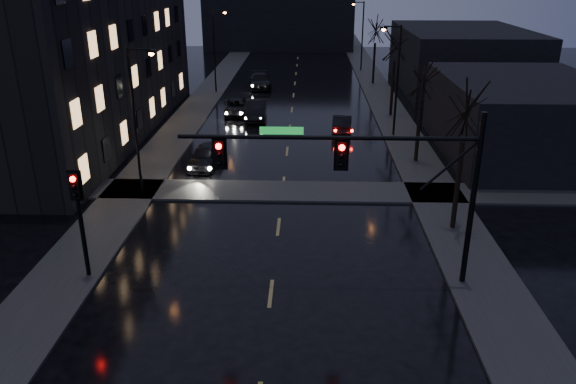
# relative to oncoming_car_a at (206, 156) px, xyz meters

# --- Properties ---
(sidewalk_left) EXTENTS (3.00, 140.00, 0.12)m
(sidewalk_left) POSITION_rel_oncoming_car_a_xyz_m (-3.49, 12.31, -0.65)
(sidewalk_left) COLOR #2D2D2B
(sidewalk_left) RESTS_ON ground
(sidewalk_right) EXTENTS (3.00, 140.00, 0.12)m
(sidewalk_right) POSITION_rel_oncoming_car_a_xyz_m (13.51, 12.31, -0.65)
(sidewalk_right) COLOR #2D2D2B
(sidewalk_right) RESTS_ON ground
(sidewalk_cross) EXTENTS (40.00, 3.00, 0.12)m
(sidewalk_cross) POSITION_rel_oncoming_car_a_xyz_m (5.01, -4.19, -0.65)
(sidewalk_cross) COLOR #2D2D2B
(sidewalk_cross) RESTS_ON ground
(apartment_block) EXTENTS (12.00, 30.00, 12.00)m
(apartment_block) POSITION_rel_oncoming_car_a_xyz_m (-11.49, 7.31, 5.29)
(apartment_block) COLOR black
(apartment_block) RESTS_ON ground
(commercial_right_near) EXTENTS (10.00, 14.00, 5.00)m
(commercial_right_near) POSITION_rel_oncoming_car_a_xyz_m (20.51, 3.31, 1.79)
(commercial_right_near) COLOR black
(commercial_right_near) RESTS_ON ground
(commercial_right_far) EXTENTS (12.00, 18.00, 6.00)m
(commercial_right_far) POSITION_rel_oncoming_car_a_xyz_m (22.01, 25.31, 2.29)
(commercial_right_far) COLOR black
(commercial_right_far) RESTS_ON ground
(far_block) EXTENTS (22.00, 10.00, 8.00)m
(far_block) POSITION_rel_oncoming_car_a_xyz_m (2.01, 55.31, 3.29)
(far_block) COLOR black
(far_block) RESTS_ON ground
(signal_mast) EXTENTS (11.11, 0.41, 7.00)m
(signal_mast) POSITION_rel_oncoming_car_a_xyz_m (8.86, -13.69, 4.16)
(signal_mast) COLOR black
(signal_mast) RESTS_ON ground
(signal_pole_left) EXTENTS (0.35, 0.41, 4.53)m
(signal_pole_left) POSITION_rel_oncoming_car_a_xyz_m (-2.49, -13.69, 2.30)
(signal_pole_left) COLOR black
(signal_pole_left) RESTS_ON ground
(tree_near) EXTENTS (3.52, 3.52, 8.08)m
(tree_near) POSITION_rel_oncoming_car_a_xyz_m (13.41, -8.69, 5.51)
(tree_near) COLOR black
(tree_near) RESTS_ON ground
(tree_mid_a) EXTENTS (3.30, 3.30, 7.58)m
(tree_mid_a) POSITION_rel_oncoming_car_a_xyz_m (13.41, 1.31, 5.12)
(tree_mid_a) COLOR black
(tree_mid_a) RESTS_ON ground
(tree_mid_b) EXTENTS (3.74, 3.74, 8.59)m
(tree_mid_b) POSITION_rel_oncoming_car_a_xyz_m (13.41, 13.31, 5.90)
(tree_mid_b) COLOR black
(tree_mid_b) RESTS_ON ground
(tree_far) EXTENTS (3.43, 3.43, 7.88)m
(tree_far) POSITION_rel_oncoming_car_a_xyz_m (13.41, 27.31, 5.35)
(tree_far) COLOR black
(tree_far) RESTS_ON ground
(streetlight_l_near) EXTENTS (1.53, 0.28, 8.00)m
(streetlight_l_near) POSITION_rel_oncoming_car_a_xyz_m (-2.57, -4.69, 4.07)
(streetlight_l_near) COLOR black
(streetlight_l_near) RESTS_ON ground
(streetlight_l_far) EXTENTS (1.53, 0.28, 8.00)m
(streetlight_l_far) POSITION_rel_oncoming_car_a_xyz_m (-2.57, 22.31, 4.07)
(streetlight_l_far) COLOR black
(streetlight_l_far) RESTS_ON ground
(streetlight_r_mid) EXTENTS (1.53, 0.28, 8.00)m
(streetlight_r_mid) POSITION_rel_oncoming_car_a_xyz_m (12.59, 7.31, 4.07)
(streetlight_r_mid) COLOR black
(streetlight_r_mid) RESTS_ON ground
(streetlight_r_far) EXTENTS (1.53, 0.28, 8.00)m
(streetlight_r_far) POSITION_rel_oncoming_car_a_xyz_m (12.59, 35.31, 4.07)
(streetlight_r_far) COLOR black
(streetlight_r_far) RESTS_ON ground
(oncoming_car_a) EXTENTS (2.08, 4.30, 1.42)m
(oncoming_car_a) POSITION_rel_oncoming_car_a_xyz_m (0.00, 0.00, 0.00)
(oncoming_car_a) COLOR black
(oncoming_car_a) RESTS_ON ground
(oncoming_car_b) EXTENTS (1.86, 4.79, 1.56)m
(oncoming_car_b) POSITION_rel_oncoming_car_a_xyz_m (2.12, 11.93, 0.07)
(oncoming_car_b) COLOR black
(oncoming_car_b) RESTS_ON ground
(oncoming_car_c) EXTENTS (2.69, 4.88, 1.29)m
(oncoming_car_c) POSITION_rel_oncoming_car_a_xyz_m (0.37, 13.43, -0.06)
(oncoming_car_c) COLOR black
(oncoming_car_c) RESTS_ON ground
(oncoming_car_d) EXTENTS (2.76, 5.42, 1.51)m
(oncoming_car_d) POSITION_rel_oncoming_car_a_xyz_m (1.47, 24.74, 0.05)
(oncoming_car_d) COLOR black
(oncoming_car_d) RESTS_ON ground
(lead_car) EXTENTS (1.67, 4.13, 1.33)m
(lead_car) POSITION_rel_oncoming_car_a_xyz_m (9.02, 8.33, -0.04)
(lead_car) COLOR black
(lead_car) RESTS_ON ground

